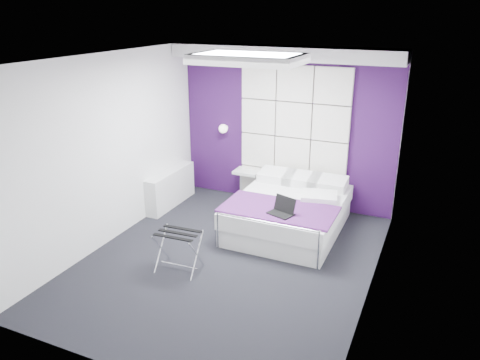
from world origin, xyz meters
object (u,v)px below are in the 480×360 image
(bed, at_px, (289,212))
(luggage_rack, at_px, (179,251))
(wall_lamp, at_px, (224,128))
(nightstand, at_px, (247,172))
(radiator, at_px, (171,188))
(laptop, at_px, (282,210))

(bed, xyz_separation_m, luggage_rack, (-0.91, -1.65, -0.02))
(wall_lamp, xyz_separation_m, nightstand, (0.44, -0.04, -0.71))
(radiator, height_order, nightstand, radiator)
(radiator, relative_size, bed, 0.64)
(radiator, distance_m, nightstand, 1.32)
(bed, height_order, laptop, laptop)
(wall_lamp, distance_m, laptop, 2.24)
(nightstand, height_order, laptop, laptop)
(radiator, height_order, laptop, laptop)
(bed, bearing_deg, laptop, -81.53)
(bed, distance_m, laptop, 0.68)
(wall_lamp, height_order, radiator, wall_lamp)
(luggage_rack, bearing_deg, laptop, 43.11)
(bed, bearing_deg, nightstand, 141.20)
(radiator, height_order, bed, bed)
(nightstand, bearing_deg, laptop, -51.96)
(wall_lamp, bearing_deg, bed, -30.50)
(wall_lamp, xyz_separation_m, radiator, (-0.64, -0.76, -0.92))
(wall_lamp, height_order, nightstand, wall_lamp)
(laptop, bearing_deg, radiator, -178.37)
(nightstand, bearing_deg, luggage_rack, -87.19)
(wall_lamp, relative_size, radiator, 0.12)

